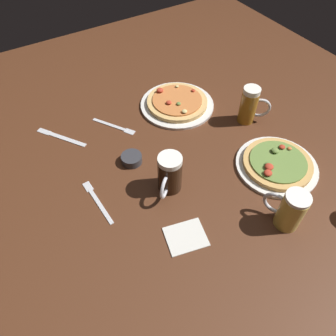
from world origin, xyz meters
TOP-DOWN VIEW (x-y plane):
  - ground_plane at (0.00, 0.00)m, footprint 2.40×2.40m
  - pizza_plate_near at (0.36, -0.20)m, footprint 0.31×0.31m
  - pizza_plate_far at (0.24, 0.31)m, footprint 0.33×0.33m
  - beer_mug_dark at (0.44, 0.07)m, footprint 0.11×0.10m
  - beer_mug_amber at (0.21, -0.39)m, footprint 0.08×0.13m
  - beer_mug_pale at (-0.03, -0.07)m, footprint 0.12×0.11m
  - ramekin_sauce at (-0.09, 0.11)m, footprint 0.08×0.08m
  - napkin_folded at (-0.09, -0.26)m, footprint 0.15×0.13m
  - fork_left at (-0.28, 0.01)m, footprint 0.03×0.21m
  - knife_right at (-0.28, 0.39)m, footprint 0.15×0.20m
  - fork_spare at (-0.06, 0.33)m, footprint 0.13×0.18m

SIDE VIEW (x-z plane):
  - ground_plane at x=0.00m, z-range -0.03..0.00m
  - fork_left at x=-0.28m, z-range 0.00..0.01m
  - fork_spare at x=-0.06m, z-range 0.00..0.01m
  - knife_right at x=-0.28m, z-range 0.00..0.01m
  - napkin_folded at x=-0.09m, z-range 0.00..0.01m
  - pizza_plate_far at x=0.24m, z-range -0.01..0.04m
  - ramekin_sauce at x=-0.09m, z-range 0.00..0.03m
  - pizza_plate_near at x=0.36m, z-range -0.01..0.04m
  - beer_mug_amber at x=0.21m, z-range 0.00..0.15m
  - beer_mug_pale at x=-0.03m, z-range 0.00..0.15m
  - beer_mug_dark at x=0.44m, z-range 0.00..0.16m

